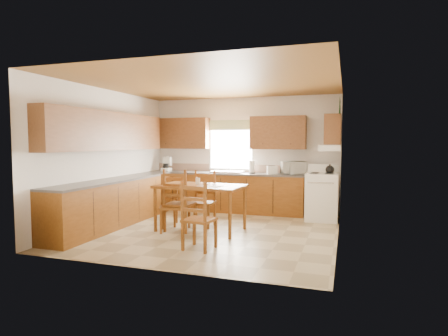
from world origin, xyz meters
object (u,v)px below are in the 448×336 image
(chair_far_right, at_px, (172,203))
(chair_far_left, at_px, (202,199))
(dining_table, at_px, (201,208))
(chair_near_right, at_px, (199,215))
(microwave, at_px, (293,168))
(stove, at_px, (322,197))
(chair_near_left, at_px, (180,200))

(chair_far_right, bearing_deg, chair_far_left, 32.88)
(dining_table, relative_size, chair_near_right, 1.51)
(microwave, height_order, chair_far_left, microwave)
(stove, bearing_deg, microwave, 150.17)
(stove, xyz_separation_m, chair_far_left, (-2.17, -1.34, 0.05))
(microwave, distance_m, dining_table, 2.53)
(stove, xyz_separation_m, chair_far_right, (-2.55, -1.89, 0.03))
(chair_near_right, distance_m, chair_far_right, 1.28)
(dining_table, xyz_separation_m, chair_far_left, (-0.09, 0.31, 0.11))
(microwave, distance_m, chair_near_right, 3.33)
(chair_near_left, relative_size, chair_far_left, 1.06)
(chair_near_left, distance_m, chair_far_right, 0.17)
(stove, bearing_deg, chair_near_left, -145.49)
(stove, xyz_separation_m, microwave, (-0.64, 0.34, 0.58))
(chair_near_left, distance_m, chair_near_right, 1.29)
(dining_table, bearing_deg, chair_near_right, -65.50)
(microwave, relative_size, chair_far_left, 0.46)
(chair_near_right, height_order, chair_far_left, chair_far_left)
(microwave, bearing_deg, stove, -49.04)
(microwave, distance_m, chair_far_left, 2.33)
(chair_near_left, bearing_deg, chair_near_right, 129.73)
(dining_table, distance_m, chair_near_left, 0.41)
(chair_near_left, bearing_deg, chair_far_left, -119.40)
(microwave, distance_m, chair_far_right, 2.99)
(chair_far_left, bearing_deg, chair_near_left, -121.75)
(stove, bearing_deg, dining_table, -143.30)
(chair_near_left, relative_size, chair_far_right, 1.10)
(microwave, bearing_deg, chair_near_right, -128.49)
(chair_near_right, bearing_deg, stove, -114.22)
(dining_table, bearing_deg, stove, 41.93)
(stove, distance_m, chair_near_right, 3.24)
(chair_near_right, bearing_deg, microwave, -101.41)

